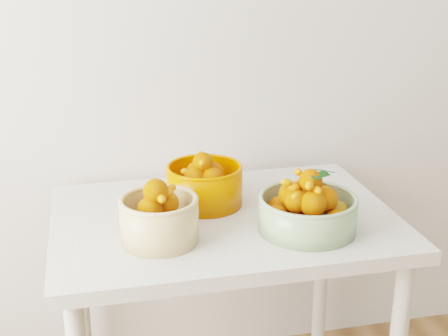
{
  "coord_description": "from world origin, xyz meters",
  "views": [
    {
      "loc": [
        -0.63,
        -0.04,
        1.51
      ],
      "look_at": [
        -0.27,
        1.54,
        0.92
      ],
      "focal_mm": 50.0,
      "sensor_mm": 36.0,
      "label": 1
    }
  ],
  "objects": [
    {
      "name": "table",
      "position": [
        -0.26,
        1.6,
        0.65
      ],
      "size": [
        1.0,
        0.7,
        0.75
      ],
      "color": "silver",
      "rests_on": "ground"
    },
    {
      "name": "bowl_cream",
      "position": [
        -0.46,
        1.47,
        0.82
      ],
      "size": [
        0.22,
        0.22,
        0.18
      ],
      "rotation": [
        0.0,
        0.0,
        -0.04
      ],
      "color": "#D7B67B",
      "rests_on": "table"
    },
    {
      "name": "bowl_green",
      "position": [
        -0.05,
        1.45,
        0.81
      ],
      "size": [
        0.28,
        0.28,
        0.18
      ],
      "rotation": [
        0.0,
        0.0,
        0.03
      ],
      "color": "#8DAA7C",
      "rests_on": "table"
    },
    {
      "name": "bowl_orange",
      "position": [
        -0.3,
        1.7,
        0.82
      ],
      "size": [
        0.3,
        0.3,
        0.17
      ],
      "rotation": [
        0.0,
        0.0,
        0.33
      ],
      "color": "#EE5B00",
      "rests_on": "table"
    }
  ]
}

